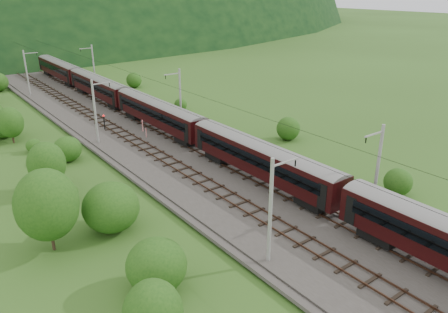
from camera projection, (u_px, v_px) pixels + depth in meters
ground at (325, 236)px, 35.39m from camera, size 600.00×600.00×0.00m
railbed at (246, 191)px, 42.76m from camera, size 14.00×220.00×0.30m
track_left at (227, 196)px, 41.34m from camera, size 2.40×220.00×0.27m
track_right at (264, 183)px, 44.02m from camera, size 2.40×220.00×0.27m
catenary_left at (95, 110)px, 54.08m from camera, size 2.54×192.28×8.00m
catenary_right at (180, 96)px, 60.94m from camera, size 2.54×192.28×8.00m
overhead_wires at (247, 123)px, 40.21m from camera, size 4.83×198.00×0.03m
train at (160, 110)px, 58.66m from camera, size 2.74×152.43×4.75m
hazard_post_near at (146, 132)px, 57.16m from camera, size 0.14×0.14×1.29m
hazard_post_far at (143, 126)px, 59.38m from camera, size 0.17×0.17×1.61m
signal at (104, 121)px, 59.88m from camera, size 0.24×0.24×2.14m
vegetation_left at (49, 159)px, 43.84m from camera, size 12.59×149.24×6.81m
vegetation_right at (284, 135)px, 55.14m from camera, size 6.31×102.34×2.76m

